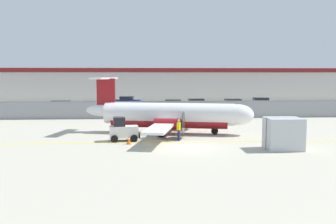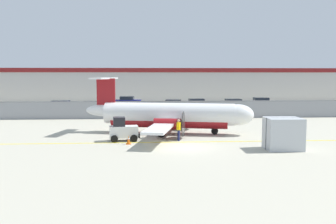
{
  "view_description": "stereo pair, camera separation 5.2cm",
  "coord_description": "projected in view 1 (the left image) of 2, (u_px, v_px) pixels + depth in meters",
  "views": [
    {
      "loc": [
        -3.05,
        -26.26,
        5.11
      ],
      "look_at": [
        -0.78,
        7.45,
        1.8
      ],
      "focal_mm": 40.0,
      "sensor_mm": 36.0,
      "label": 1
    },
    {
      "loc": [
        -3.0,
        -26.26,
        5.11
      ],
      "look_at": [
        -0.78,
        7.45,
        1.8
      ],
      "focal_mm": 40.0,
      "sensor_mm": 36.0,
      "label": 2
    }
  ],
  "objects": [
    {
      "name": "parked_car_3",
      "position": [
        172.0,
        105.0,
        53.52
      ],
      "size": [
        4.38,
        2.41,
        1.58
      ],
      "rotation": [
        0.0,
        0.0,
        3.01
      ],
      "color": "gray",
      "rests_on": "parking_lot_strip"
    },
    {
      "name": "parked_car_4",
      "position": [
        195.0,
        104.0,
        55.41
      ],
      "size": [
        4.27,
        2.15,
        1.58
      ],
      "rotation": [
        0.0,
        0.0,
        3.19
      ],
      "color": "black",
      "rests_on": "parking_lot_strip"
    },
    {
      "name": "perimeter_fence",
      "position": [
        169.0,
        109.0,
        44.54
      ],
      "size": [
        98.0,
        0.1,
        2.1
      ],
      "color": "gray",
      "rests_on": "ground"
    },
    {
      "name": "commuter_airplane",
      "position": [
        172.0,
        115.0,
        32.94
      ],
      "size": [
        14.94,
        15.96,
        4.92
      ],
      "rotation": [
        0.0,
        0.0,
        -0.22
      ],
      "color": "white",
      "rests_on": "ground"
    },
    {
      "name": "ground_plane",
      "position": [
        183.0,
        142.0,
        28.76
      ],
      "size": [
        140.0,
        140.0,
        0.01
      ],
      "color": "#B2AD99"
    },
    {
      "name": "parked_car_2",
      "position": [
        127.0,
        101.0,
        61.57
      ],
      "size": [
        4.34,
        2.31,
        1.58
      ],
      "rotation": [
        0.0,
        0.0,
        -0.09
      ],
      "color": "navy",
      "rests_on": "parking_lot_strip"
    },
    {
      "name": "parking_lot_strip",
      "position": [
        163.0,
        109.0,
        56.07
      ],
      "size": [
        98.0,
        17.0,
        0.12
      ],
      "color": "#38383A",
      "rests_on": "ground"
    },
    {
      "name": "traffic_cone_near_right",
      "position": [
        129.0,
        140.0,
        27.84
      ],
      "size": [
        0.36,
        0.36,
        0.64
      ],
      "color": "orange",
      "rests_on": "ground"
    },
    {
      "name": "background_building",
      "position": [
        158.0,
        85.0,
        74.11
      ],
      "size": [
        91.0,
        8.1,
        6.5
      ],
      "color": "beige",
      "rests_on": "ground"
    },
    {
      "name": "cargo_container",
      "position": [
        283.0,
        134.0,
        25.85
      ],
      "size": [
        2.44,
        2.05,
        2.2
      ],
      "rotation": [
        0.0,
        0.0,
        -0.02
      ],
      "color": "#B7BCC1",
      "rests_on": "ground"
    },
    {
      "name": "traffic_cone_near_left",
      "position": [
        223.0,
        125.0,
        36.3
      ],
      "size": [
        0.36,
        0.36,
        0.64
      ],
      "color": "orange",
      "rests_on": "ground"
    },
    {
      "name": "ground_crew_worker",
      "position": [
        179.0,
        129.0,
        29.29
      ],
      "size": [
        0.36,
        0.54,
        1.7
      ],
      "rotation": [
        0.0,
        0.0,
        3.19
      ],
      "color": "#191E4C",
      "rests_on": "ground"
    },
    {
      "name": "baggage_tug",
      "position": [
        123.0,
        130.0,
        29.2
      ],
      "size": [
        2.43,
        1.58,
        1.88
      ],
      "rotation": [
        0.0,
        0.0,
        0.1
      ],
      "color": "silver",
      "rests_on": "ground"
    },
    {
      "name": "parked_car_6",
      "position": [
        261.0,
        103.0,
        58.27
      ],
      "size": [
        4.26,
        2.13,
        1.58
      ],
      "rotation": [
        0.0,
        0.0,
        -0.04
      ],
      "color": "silver",
      "rests_on": "parking_lot_strip"
    },
    {
      "name": "parked_car_1",
      "position": [
        91.0,
        107.0,
        49.54
      ],
      "size": [
        4.36,
        2.37,
        1.58
      ],
      "rotation": [
        0.0,
        0.0,
        -0.11
      ],
      "color": "black",
      "rests_on": "parking_lot_strip"
    },
    {
      "name": "parked_car_5",
      "position": [
        234.0,
        104.0,
        54.97
      ],
      "size": [
        4.24,
        2.09,
        1.58
      ],
      "rotation": [
        0.0,
        0.0,
        0.03
      ],
      "color": "#19662D",
      "rests_on": "parking_lot_strip"
    },
    {
      "name": "parked_car_0",
      "position": [
        61.0,
        106.0,
        51.16
      ],
      "size": [
        4.37,
        2.39,
        1.58
      ],
      "rotation": [
        0.0,
        0.0,
        -0.12
      ],
      "color": "navy",
      "rests_on": "parking_lot_strip"
    }
  ]
}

